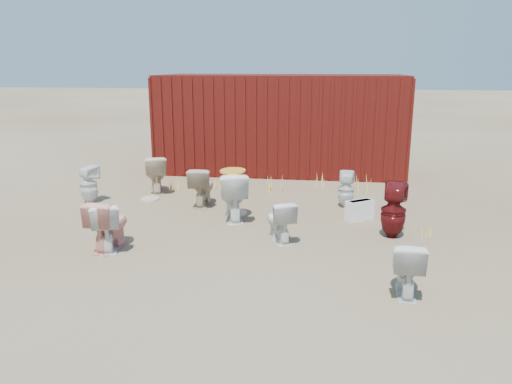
# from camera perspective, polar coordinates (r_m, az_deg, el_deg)

# --- Properties ---
(ground) EXTENTS (100.00, 100.00, 0.00)m
(ground) POSITION_cam_1_polar(r_m,az_deg,el_deg) (8.02, -0.60, -4.86)
(ground) COLOR brown
(ground) RESTS_ON ground
(shipping_container) EXTENTS (6.00, 2.40, 2.40)m
(shipping_container) POSITION_cam_1_polar(r_m,az_deg,el_deg) (12.82, 2.90, 7.87)
(shipping_container) COLOR #470F0B
(shipping_container) RESTS_ON ground
(toilet_front_a) EXTENTS (0.62, 0.81, 0.73)m
(toilet_front_a) POSITION_cam_1_polar(r_m,az_deg,el_deg) (7.61, -16.61, -3.66)
(toilet_front_a) COLOR white
(toilet_front_a) RESTS_ON ground
(toilet_front_pink) EXTENTS (0.49, 0.78, 0.76)m
(toilet_front_pink) POSITION_cam_1_polar(r_m,az_deg,el_deg) (7.60, -16.50, -3.53)
(toilet_front_pink) COLOR #F89C8F
(toilet_front_pink) RESTS_ON ground
(toilet_front_c) EXTENTS (0.60, 0.73, 0.65)m
(toilet_front_c) POSITION_cam_1_polar(r_m,az_deg,el_deg) (7.64, 2.70, -3.28)
(toilet_front_c) COLOR white
(toilet_front_c) RESTS_ON ground
(toilet_front_maroon) EXTENTS (0.48, 0.49, 0.87)m
(toilet_front_maroon) POSITION_cam_1_polar(r_m,az_deg,el_deg) (8.06, 15.44, -2.05)
(toilet_front_maroon) COLOR #580F10
(toilet_front_maroon) RESTS_ON ground
(toilet_front_e) EXTENTS (0.41, 0.68, 0.68)m
(toilet_front_e) POSITION_cam_1_polar(r_m,az_deg,el_deg) (6.15, 16.83, -8.23)
(toilet_front_e) COLOR silver
(toilet_front_e) RESTS_ON ground
(toilet_back_a) EXTENTS (0.46, 0.46, 0.76)m
(toilet_back_a) POSITION_cam_1_polar(r_m,az_deg,el_deg) (10.26, -18.60, 0.86)
(toilet_back_a) COLOR white
(toilet_back_a) RESTS_ON ground
(toilet_back_beige_left) EXTENTS (0.69, 0.88, 0.79)m
(toilet_back_beige_left) POSITION_cam_1_polar(r_m,az_deg,el_deg) (10.76, -11.38, 2.04)
(toilet_back_beige_left) COLOR beige
(toilet_back_beige_left) RESTS_ON ground
(toilet_back_beige_right) EXTENTS (0.44, 0.75, 0.75)m
(toilet_back_beige_right) POSITION_cam_1_polar(r_m,az_deg,el_deg) (9.60, -6.18, 0.64)
(toilet_back_beige_right) COLOR #BEAB8B
(toilet_back_beige_right) RESTS_ON ground
(toilet_back_yellowlid) EXTENTS (0.69, 0.94, 0.86)m
(toilet_back_yellowlid) POSITION_cam_1_polar(r_m,az_deg,el_deg) (8.65, -2.63, -0.44)
(toilet_back_yellowlid) COLOR white
(toilet_back_yellowlid) RESTS_ON ground
(toilet_back_e) EXTENTS (0.34, 0.34, 0.69)m
(toilet_back_e) POSITION_cam_1_polar(r_m,az_deg,el_deg) (9.60, 10.25, 0.30)
(toilet_back_e) COLOR silver
(toilet_back_e) RESTS_ON ground
(yellow_lid) EXTENTS (0.44, 0.55, 0.02)m
(yellow_lid) POSITION_cam_1_polar(r_m,az_deg,el_deg) (8.55, -2.67, 2.43)
(yellow_lid) COLOR gold
(yellow_lid) RESTS_ON toilet_back_yellowlid
(loose_tank) EXTENTS (0.52, 0.45, 0.35)m
(loose_tank) POSITION_cam_1_polar(r_m,az_deg,el_deg) (8.89, 11.76, -2.04)
(loose_tank) COLOR silver
(loose_tank) RESTS_ON ground
(loose_lid_near) EXTENTS (0.44, 0.54, 0.02)m
(loose_lid_near) POSITION_cam_1_polar(r_m,az_deg,el_deg) (9.10, -2.27, -2.44)
(loose_lid_near) COLOR beige
(loose_lid_near) RESTS_ON ground
(loose_lid_far) EXTENTS (0.43, 0.52, 0.02)m
(loose_lid_far) POSITION_cam_1_polar(r_m,az_deg,el_deg) (10.29, -12.00, -0.76)
(loose_lid_far) COLOR #C6AC8F
(loose_lid_far) RESTS_ON ground
(weed_clump_a) EXTENTS (0.36, 0.36, 0.30)m
(weed_clump_a) POSITION_cam_1_polar(r_m,az_deg,el_deg) (10.91, -9.21, 0.96)
(weed_clump_a) COLOR #CBB551
(weed_clump_a) RESTS_ON ground
(weed_clump_b) EXTENTS (0.32, 0.32, 0.32)m
(weed_clump_b) POSITION_cam_1_polar(r_m,az_deg,el_deg) (10.63, 2.16, 0.85)
(weed_clump_b) COLOR #CBB551
(weed_clump_b) RESTS_ON ground
(weed_clump_c) EXTENTS (0.36, 0.36, 0.35)m
(weed_clump_c) POSITION_cam_1_polar(r_m,az_deg,el_deg) (10.87, 12.07, 0.91)
(weed_clump_c) COLOR #CBB551
(weed_clump_c) RESTS_ON ground
(weed_clump_d) EXTENTS (0.30, 0.30, 0.22)m
(weed_clump_d) POSITION_cam_1_polar(r_m,az_deg,el_deg) (11.06, -4.05, 1.09)
(weed_clump_d) COLOR #CBB551
(weed_clump_d) RESTS_ON ground
(weed_clump_e) EXTENTS (0.34, 0.34, 0.27)m
(weed_clump_e) POSITION_cam_1_polar(r_m,az_deg,el_deg) (11.18, 7.16, 1.29)
(weed_clump_e) COLOR #CBB551
(weed_clump_e) RESTS_ON ground
(weed_clump_f) EXTENTS (0.28, 0.28, 0.22)m
(weed_clump_f) POSITION_cam_1_polar(r_m,az_deg,el_deg) (8.36, 18.51, -4.04)
(weed_clump_f) COLOR #CBB551
(weed_clump_f) RESTS_ON ground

